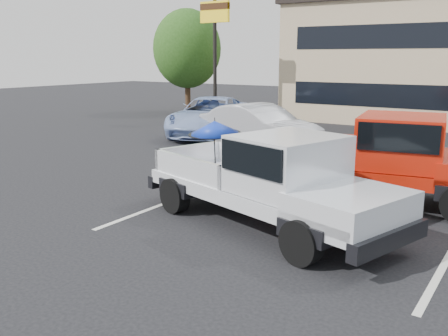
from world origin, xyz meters
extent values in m
plane|color=black|center=(0.00, 0.00, 0.00)|extent=(90.00, 90.00, 0.00)
cube|color=silver|center=(-3.00, 2.00, 0.00)|extent=(0.12, 5.00, 0.01)
cylinder|color=black|center=(-10.00, 14.00, 3.00)|extent=(0.18, 0.18, 6.00)
cube|color=yellow|center=(-10.00, 14.00, 5.40)|extent=(1.60, 0.18, 1.00)
cube|color=#381E0C|center=(-10.00, 14.00, 5.65)|extent=(1.60, 0.22, 0.30)
cylinder|color=#332114|center=(-14.00, 17.00, 1.21)|extent=(0.32, 0.32, 2.42)
ellipsoid|color=#234D16|center=(-14.00, 17.00, 3.74)|extent=(3.96, 3.96, 4.55)
cylinder|color=black|center=(-2.39, 1.25, 0.38)|extent=(0.81, 0.49, 0.76)
cylinder|color=black|center=(-1.85, 3.01, 0.38)|extent=(0.81, 0.49, 0.76)
cylinder|color=black|center=(1.05, 0.20, 0.38)|extent=(0.81, 0.49, 0.76)
cylinder|color=black|center=(1.59, 1.95, 0.38)|extent=(0.81, 0.49, 0.76)
cube|color=white|center=(-0.35, 1.59, 0.67)|extent=(5.72, 3.42, 0.28)
cube|color=white|center=(1.56, 1.00, 0.88)|extent=(2.00, 2.28, 0.46)
cube|color=black|center=(2.28, 0.78, 0.50)|extent=(0.77, 1.93, 0.30)
cube|color=black|center=(-2.98, 2.40, 0.50)|extent=(0.75, 1.93, 0.28)
cube|color=white|center=(0.18, 1.43, 1.35)|extent=(2.12, 2.24, 1.05)
cube|color=black|center=(0.18, 1.43, 1.55)|extent=(2.00, 2.30, 0.55)
cube|color=black|center=(-1.74, 2.02, 0.73)|extent=(2.74, 2.43, 0.10)
cube|color=white|center=(-1.48, 2.85, 1.03)|extent=(2.23, 0.77, 0.50)
cube|color=white|center=(-1.99, 1.18, 1.03)|extent=(2.23, 0.77, 0.50)
cube|color=white|center=(-2.79, 2.34, 1.03)|extent=(0.64, 1.79, 0.50)
cube|color=white|center=(-0.68, 1.69, 1.03)|extent=(0.64, 1.79, 0.50)
ellipsoid|color=brown|center=(-1.26, 2.00, 0.94)|extent=(0.56, 0.51, 0.31)
cylinder|color=brown|center=(-1.04, 1.85, 0.90)|extent=(0.07, 0.07, 0.23)
cylinder|color=brown|center=(-1.00, 2.00, 0.90)|extent=(0.07, 0.07, 0.23)
ellipsoid|color=brown|center=(-1.10, 1.95, 1.13)|extent=(0.36, 0.34, 0.42)
cylinder|color=red|center=(-1.08, 1.95, 1.27)|extent=(0.20, 0.20, 0.04)
sphere|color=brown|center=(-1.02, 1.93, 1.36)|extent=(0.22, 0.22, 0.22)
cone|color=black|center=(-0.90, 1.89, 1.35)|extent=(0.18, 0.15, 0.11)
cone|color=black|center=(-1.06, 1.88, 1.48)|extent=(0.08, 0.08, 0.12)
cone|color=black|center=(-1.02, 1.99, 1.48)|extent=(0.08, 0.08, 0.12)
cylinder|color=brown|center=(-1.43, 2.05, 0.84)|extent=(0.28, 0.05, 0.10)
cylinder|color=black|center=(-1.65, 1.71, 1.31)|extent=(0.02, 0.10, 1.05)
cone|color=#1534BD|center=(-1.65, 1.71, 1.85)|extent=(1.10, 1.12, 0.36)
cylinder|color=black|center=(-1.65, 1.71, 2.01)|extent=(0.02, 0.02, 0.10)
cylinder|color=black|center=(-1.65, 1.71, 1.72)|extent=(1.10, 1.10, 0.09)
cylinder|color=black|center=(-0.95, 3.19, 0.41)|extent=(0.86, 0.43, 0.82)
cylinder|color=black|center=(-1.28, 5.14, 0.41)|extent=(0.86, 0.43, 0.82)
cube|color=red|center=(0.84, 4.50, 0.72)|extent=(6.05, 3.00, 0.30)
cube|color=black|center=(-2.07, 4.00, 0.54)|extent=(0.54, 2.11, 0.30)
cube|color=red|center=(1.42, 4.60, 1.45)|extent=(2.08, 2.25, 1.13)
cube|color=black|center=(1.42, 4.60, 1.66)|extent=(1.94, 2.32, 0.59)
cube|color=black|center=(-0.69, 4.24, 0.78)|extent=(2.77, 2.36, 0.11)
cube|color=red|center=(-0.85, 5.16, 1.11)|extent=(2.45, 0.52, 0.54)
cube|color=red|center=(-0.54, 3.32, 1.11)|extent=(2.45, 0.52, 0.54)
cube|color=red|center=(-1.86, 4.04, 1.11)|extent=(0.44, 1.97, 0.54)
cube|color=red|center=(0.47, 4.44, 1.11)|extent=(0.44, 1.97, 0.54)
imported|color=#A6A7AD|center=(-4.58, 8.87, 0.80)|extent=(5.16, 2.94, 1.61)
imported|color=#90A7D6|center=(-7.92, 10.63, 0.81)|extent=(4.44, 6.36, 1.61)
camera|label=1|loc=(4.13, -6.78, 3.29)|focal=40.00mm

